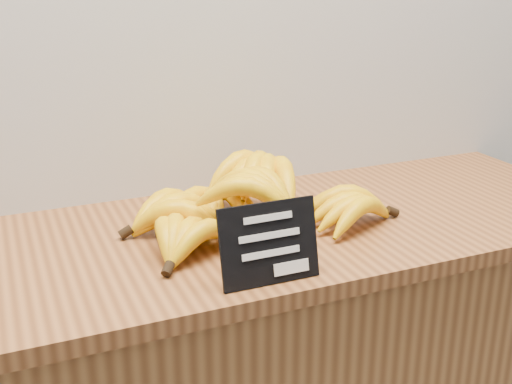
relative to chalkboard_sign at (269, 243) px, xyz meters
name	(u,v)px	position (x,y,z in m)	size (l,w,h in m)	color
counter_top	(246,235)	(0.05, 0.22, -0.08)	(1.56, 0.54, 0.03)	brown
chalkboard_sign	(269,243)	(0.00, 0.00, 0.00)	(0.16, 0.01, 0.13)	black
banana_pile	(241,201)	(0.04, 0.23, -0.01)	(0.55, 0.37, 0.13)	yellow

